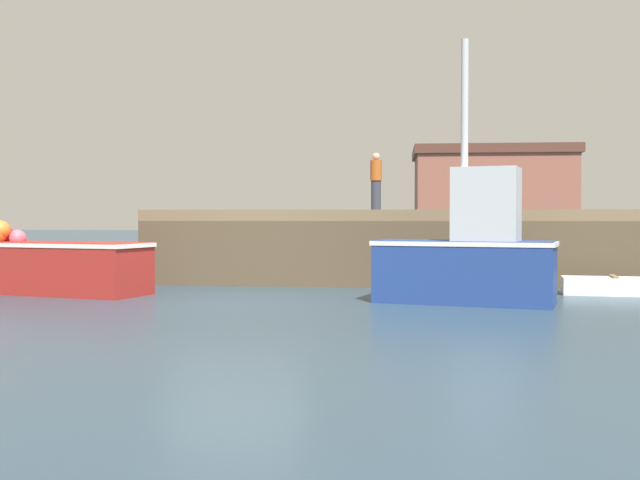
{
  "coord_description": "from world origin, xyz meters",
  "views": [
    {
      "loc": [
        2.86,
        -13.57,
        1.52
      ],
      "look_at": [
        1.2,
        3.72,
        1.02
      ],
      "focal_mm": 43.26,
      "sensor_mm": 36.0,
      "label": 1
    }
  ],
  "objects_px": {
    "fishing_boat_near_left": "(55,263)",
    "rowboat": "(614,286)",
    "fishing_boat_near_right": "(469,253)",
    "dockworker": "(376,182)"
  },
  "relations": [
    {
      "from": "rowboat",
      "to": "dockworker",
      "type": "height_order",
      "value": "dockworker"
    },
    {
      "from": "dockworker",
      "to": "fishing_boat_near_right",
      "type": "bearing_deg",
      "value": -78.16
    },
    {
      "from": "dockworker",
      "to": "fishing_boat_near_left",
      "type": "bearing_deg",
      "value": -128.66
    },
    {
      "from": "fishing_boat_near_left",
      "to": "rowboat",
      "type": "xyz_separation_m",
      "value": [
        11.09,
        0.8,
        -0.44
      ]
    },
    {
      "from": "fishing_boat_near_left",
      "to": "rowboat",
      "type": "relative_size",
      "value": 1.88
    },
    {
      "from": "rowboat",
      "to": "dockworker",
      "type": "bearing_deg",
      "value": 124.7
    },
    {
      "from": "fishing_boat_near_left",
      "to": "rowboat",
      "type": "height_order",
      "value": "fishing_boat_near_left"
    },
    {
      "from": "fishing_boat_near_right",
      "to": "fishing_boat_near_left",
      "type": "bearing_deg",
      "value": 172.67
    },
    {
      "from": "fishing_boat_near_right",
      "to": "dockworker",
      "type": "relative_size",
      "value": 2.71
    },
    {
      "from": "fishing_boat_near_left",
      "to": "dockworker",
      "type": "bearing_deg",
      "value": 51.34
    }
  ]
}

